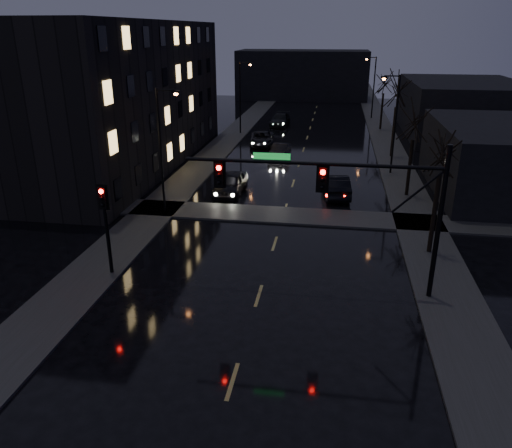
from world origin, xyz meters
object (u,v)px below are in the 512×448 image
at_px(oncoming_car_b, 280,151).
at_px(oncoming_car_d, 280,120).
at_px(lead_car, 336,185).
at_px(oncoming_car_c, 262,139).
at_px(oncoming_car_a, 231,184).

bearing_deg(oncoming_car_b, oncoming_car_d, 102.39).
bearing_deg(lead_car, oncoming_car_c, -71.01).
bearing_deg(oncoming_car_b, lead_car, -57.65).
height_order(oncoming_car_c, lead_car, lead_car).
distance_m(oncoming_car_d, lead_car, 28.38).
bearing_deg(oncoming_car_a, oncoming_car_c, 93.36).
relative_size(oncoming_car_c, oncoming_car_d, 0.97).
relative_size(oncoming_car_b, oncoming_car_c, 0.80).
xyz_separation_m(oncoming_car_b, oncoming_car_d, (-1.85, 16.75, 0.09)).
height_order(oncoming_car_c, oncoming_car_d, oncoming_car_d).
height_order(oncoming_car_d, lead_car, lead_car).
distance_m(oncoming_car_b, lead_car, 11.94).
bearing_deg(oncoming_car_d, oncoming_car_b, -80.94).
distance_m(oncoming_car_a, lead_car, 7.66).
distance_m(oncoming_car_b, oncoming_car_d, 16.85).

